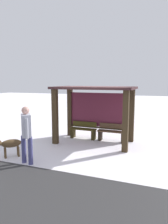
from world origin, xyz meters
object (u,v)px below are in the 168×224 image
Objects in this scene: bench_left_inside at (83,131)px; dog at (10,144)px; bench_center_inside at (112,133)px; person_walking at (26,130)px; bus_shelter at (96,102)px.

dog is (-1.43, -3.04, 0.11)m from bench_left_inside.
bench_left_inside reaches higher than dog.
person_walking is (-1.83, -3.30, 0.70)m from bench_center_inside.
bus_shelter reaches higher than bench_center_inside.
bench_center_inside is (1.28, -0.00, 0.02)m from bench_left_inside.
dog is (-2.07, -2.80, -1.21)m from bus_shelter.
bench_left_inside is at bearing 158.99° from bus_shelter.
bench_center_inside is at bearing 20.78° from bus_shelter.
bench_left_inside is (-0.64, 0.25, -1.32)m from bus_shelter.
bench_left_inside is at bearing 80.56° from person_walking.
bus_shelter reaches higher than dog.
bus_shelter is at bearing -159.22° from bench_center_inside.
person_walking is (-1.19, -3.06, -0.60)m from bus_shelter.
bus_shelter is 1.48m from bench_left_inside.
bus_shelter is 3.33m from person_walking.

